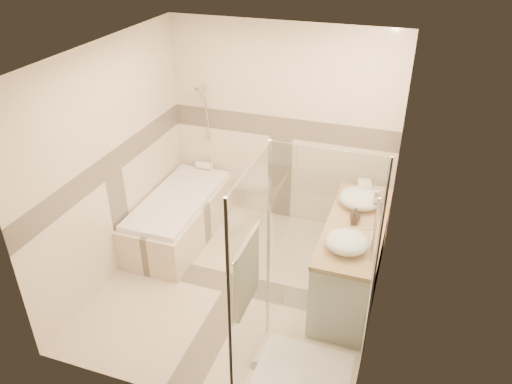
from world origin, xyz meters
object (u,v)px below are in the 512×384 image
(shower_enclosure, at_px, (292,333))
(amenity_bottle_b, at_px, (355,215))
(vessel_sink_far, at_px, (347,242))
(amenity_bottle_a, at_px, (354,218))
(bathtub, at_px, (179,214))
(vessel_sink_near, at_px, (360,198))
(vanity, at_px, (352,258))

(shower_enclosure, xyz_separation_m, amenity_bottle_b, (0.27, 1.32, 0.42))
(amenity_bottle_b, bearing_deg, vessel_sink_far, -90.00)
(amenity_bottle_a, bearing_deg, bathtub, 170.39)
(vessel_sink_far, bearing_deg, shower_enclosure, -108.28)
(bathtub, bearing_deg, amenity_bottle_b, -7.94)
(bathtub, height_order, amenity_bottle_b, amenity_bottle_b)
(vessel_sink_far, bearing_deg, amenity_bottle_b, 90.00)
(vessel_sink_near, bearing_deg, amenity_bottle_b, -90.00)
(shower_enclosure, height_order, amenity_bottle_b, shower_enclosure)
(bathtub, relative_size, vanity, 1.05)
(vanity, bearing_deg, vessel_sink_far, -92.57)
(vessel_sink_near, bearing_deg, bathtub, -179.72)
(bathtub, height_order, shower_enclosure, shower_enclosure)
(vessel_sink_far, height_order, amenity_bottle_b, vessel_sink_far)
(bathtub, relative_size, vessel_sink_far, 4.24)
(amenity_bottle_b, bearing_deg, shower_enclosure, -101.64)
(bathtub, height_order, vessel_sink_far, vessel_sink_far)
(amenity_bottle_a, relative_size, amenity_bottle_b, 1.00)
(bathtub, distance_m, shower_enclosure, 2.47)
(shower_enclosure, distance_m, amenity_bottle_a, 1.35)
(shower_enclosure, height_order, vessel_sink_far, shower_enclosure)
(vessel_sink_far, bearing_deg, vanity, 87.43)
(shower_enclosure, distance_m, vessel_sink_near, 1.71)
(bathtub, relative_size, amenity_bottle_b, 12.00)
(vessel_sink_far, distance_m, amenity_bottle_b, 0.50)
(shower_enclosure, xyz_separation_m, vessel_sink_far, (0.27, 0.83, 0.43))
(shower_enclosure, bearing_deg, vessel_sink_far, 71.72)
(shower_enclosure, bearing_deg, vessel_sink_near, 80.51)
(vessel_sink_near, height_order, amenity_bottle_a, vessel_sink_near)
(bathtub, bearing_deg, vessel_sink_far, -20.47)
(vessel_sink_far, bearing_deg, bathtub, 159.53)
(vanity, xyz_separation_m, amenity_bottle_b, (-0.02, 0.05, 0.49))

